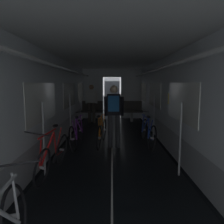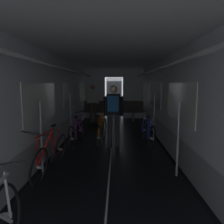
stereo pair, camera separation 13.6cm
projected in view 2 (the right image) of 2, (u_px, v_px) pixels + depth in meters
The scene contains 9 objects.
train_car_shell at pixel (111, 85), 5.40m from camera, with size 3.14×12.34×2.57m.
bench_seat_far_left at pixel (94, 109), 10.00m from camera, with size 0.98×0.51×0.95m.
bench_seat_far_right at pixel (133, 109), 9.96m from camera, with size 0.98×0.51×0.95m.
bicycle_red at pixel (51, 155), 4.17m from camera, with size 0.50×1.70×0.96m.
bicycle_purple at pixel (77, 133), 6.04m from camera, with size 0.44×1.69×0.96m.
bicycle_blue at pixel (147, 132), 6.10m from camera, with size 0.46×1.70×0.96m.
person_cyclist_aisle at pixel (113, 111), 5.79m from camera, with size 0.54×0.38×1.69m.
bicycle_orange_in_aisle at pixel (102, 132), 6.15m from camera, with size 0.44×1.69×0.94m.
person_standing_near_bench at pixel (93, 101), 9.58m from camera, with size 0.53×0.23×1.69m.
Camera 2 is at (0.14, -1.84, 1.73)m, focal length 34.89 mm.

